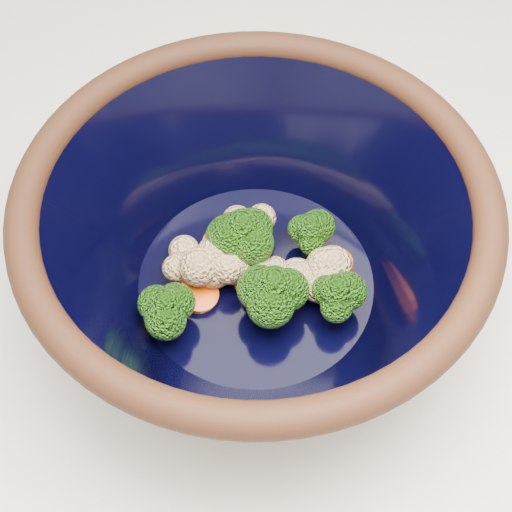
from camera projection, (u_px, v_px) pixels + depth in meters
name	position (u px, v px, depth m)	size (l,w,h in m)	color
mixing_bowl	(256.00, 245.00, 0.51)	(0.40, 0.40, 0.14)	black
vegetable_pile	(262.00, 267.00, 0.52)	(0.17, 0.13, 0.06)	#608442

